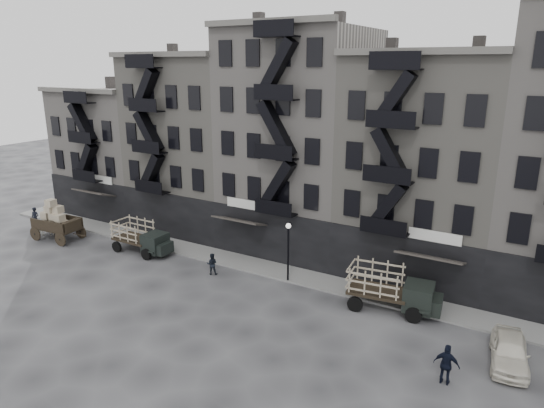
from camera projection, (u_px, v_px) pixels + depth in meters
The scene contains 15 objects.
ground at pixel (231, 287), 32.77m from camera, with size 140.00×140.00×0.00m, color #38383A.
sidewalk at pixel (260, 266), 35.85m from camera, with size 55.00×2.50×0.15m, color slate.
building_west at pixel (124, 151), 48.98m from camera, with size 10.00×11.35×13.20m.
building_midwest at pixel (201, 144), 43.67m from camera, with size 10.00×11.35×16.20m.
building_center at pixel (300, 142), 38.51m from camera, with size 10.00×11.35×18.20m.
building_mideast at pixel (426, 168), 33.90m from camera, with size 10.00×11.35×16.20m.
lamp_post at pixel (288, 244), 32.68m from camera, with size 0.36×0.36×4.28m.
horse at pixel (46, 228), 42.15m from camera, with size 0.80×1.76×1.49m, color silver.
wagon at pixel (55, 217), 41.06m from camera, with size 4.34×2.54×3.54m.
stake_truck_west at pixel (141, 235), 38.31m from camera, with size 5.12×2.15×2.56m.
stake_truck_east at pixel (391, 286), 29.27m from camera, with size 5.71×2.84×2.76m.
car_east at pixel (510, 351), 24.16m from camera, with size 1.73×4.31×1.47m, color silver.
pedestrian_west at pixel (35, 218), 43.89m from camera, with size 0.74×0.48×2.02m, color black.
pedestrian_mid at pixel (212, 264), 34.47m from camera, with size 0.77×0.60×1.59m, color black.
policeman at pixel (447, 365), 22.60m from camera, with size 1.19×0.50×2.03m, color black.
Camera 1 is at (17.63, -24.30, 14.56)m, focal length 32.00 mm.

